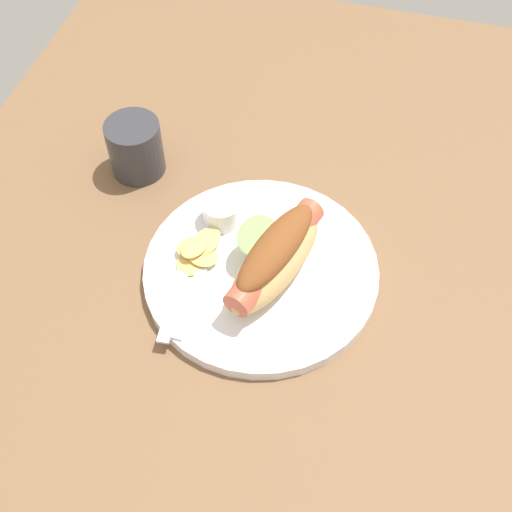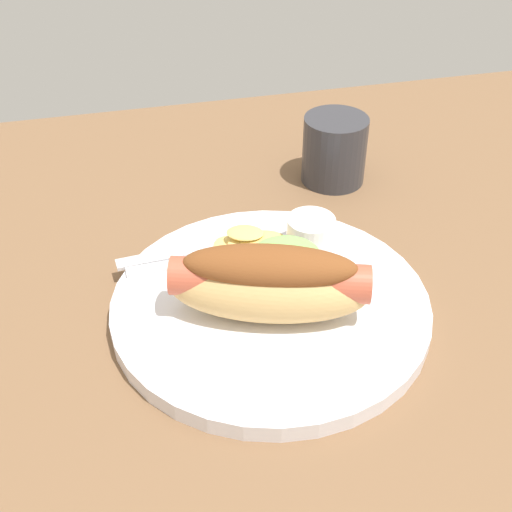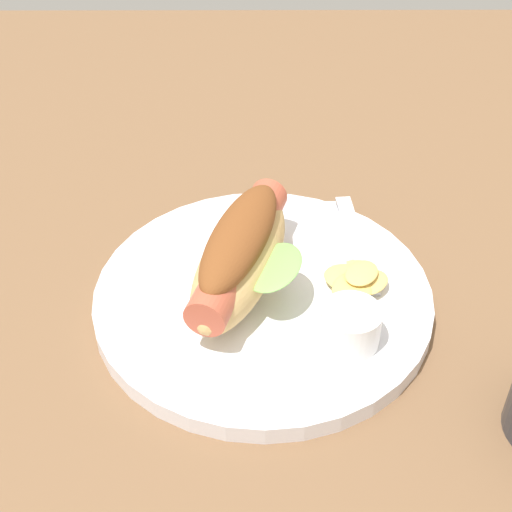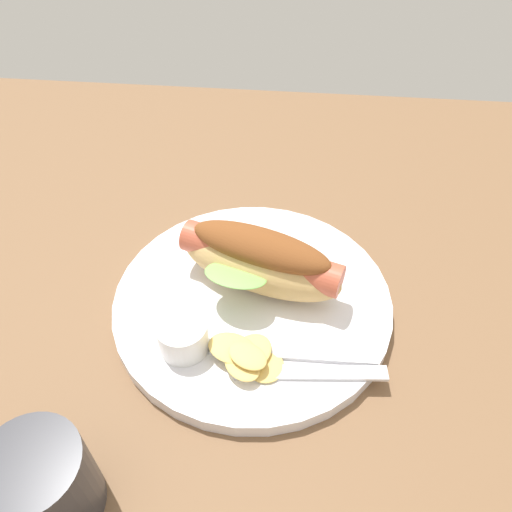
% 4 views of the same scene
% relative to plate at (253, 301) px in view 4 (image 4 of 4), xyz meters
% --- Properties ---
extents(ground_plane, '(1.20, 0.90, 0.02)m').
position_rel_plate_xyz_m(ground_plane, '(0.02, 0.01, -0.02)').
color(ground_plane, brown).
extents(plate, '(0.28, 0.28, 0.02)m').
position_rel_plate_xyz_m(plate, '(0.00, 0.00, 0.00)').
color(plate, white).
rests_on(plate, ground_plane).
extents(hot_dog, '(0.18, 0.11, 0.07)m').
position_rel_plate_xyz_m(hot_dog, '(0.01, 0.02, 0.04)').
color(hot_dog, tan).
rests_on(hot_dog, plate).
extents(sauce_ramekin, '(0.05, 0.05, 0.03)m').
position_rel_plate_xyz_m(sauce_ramekin, '(-0.06, -0.06, 0.02)').
color(sauce_ramekin, white).
rests_on(sauce_ramekin, plate).
extents(fork, '(0.15, 0.02, 0.00)m').
position_rel_plate_xyz_m(fork, '(0.05, -0.06, 0.01)').
color(fork, silver).
rests_on(fork, plate).
extents(knife, '(0.13, 0.03, 0.00)m').
position_rel_plate_xyz_m(knife, '(0.06, -0.08, 0.01)').
color(knife, silver).
rests_on(knife, plate).
extents(chips_pile, '(0.08, 0.06, 0.02)m').
position_rel_plate_xyz_m(chips_pile, '(0.00, -0.08, 0.02)').
color(chips_pile, '#E8C466').
rests_on(chips_pile, plate).
extents(drinking_cup, '(0.07, 0.07, 0.08)m').
position_rel_plate_xyz_m(drinking_cup, '(-0.13, -0.20, 0.03)').
color(drinking_cup, '#333338').
rests_on(drinking_cup, ground_plane).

